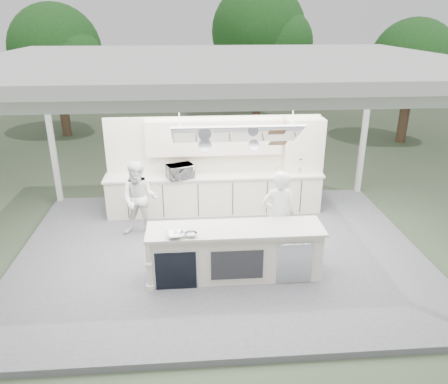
{
  "coord_description": "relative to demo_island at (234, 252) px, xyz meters",
  "views": [
    {
      "loc": [
        -0.53,
        -7.67,
        4.52
      ],
      "look_at": [
        0.1,
        0.4,
        1.22
      ],
      "focal_mm": 35.0,
      "sensor_mm": 36.0,
      "label": 1
    }
  ],
  "objects": [
    {
      "name": "head_chef",
      "position": [
        0.88,
        0.53,
        0.42
      ],
      "size": [
        0.68,
        0.46,
        1.8
      ],
      "primitive_type": "imported",
      "rotation": [
        0.0,
        0.0,
        3.19
      ],
      "color": "white",
      "rests_on": "stage_deck"
    },
    {
      "name": "toaster_oven",
      "position": [
        -0.97,
        2.61,
        0.63
      ],
      "size": [
        0.68,
        0.58,
        0.32
      ],
      "primitive_type": "imported",
      "rotation": [
        0.0,
        0.0,
        0.39
      ],
      "color": "silver",
      "rests_on": "back_counter"
    },
    {
      "name": "back_wall_unit",
      "position": [
        0.27,
        3.03,
        0.98
      ],
      "size": [
        5.05,
        0.48,
        2.25
      ],
      "color": "white",
      "rests_on": "stage_deck"
    },
    {
      "name": "sous_chef",
      "position": [
        -1.82,
        1.76,
        0.34
      ],
      "size": [
        0.87,
        0.72,
        1.64
      ],
      "primitive_type": "imported",
      "rotation": [
        0.0,
        0.0,
        -0.13
      ],
      "color": "white",
      "rests_on": "stage_deck"
    },
    {
      "name": "tree_cluster",
      "position": [
        -0.34,
        10.68,
        2.69
      ],
      "size": [
        19.55,
        9.4,
        5.85
      ],
      "color": "#4B3425",
      "rests_on": "ground"
    },
    {
      "name": "stage_deck",
      "position": [
        -0.18,
        0.91,
        -0.54
      ],
      "size": [
        8.0,
        6.0,
        0.12
      ],
      "primitive_type": "cube",
      "color": "slate",
      "rests_on": "ground"
    },
    {
      "name": "ground",
      "position": [
        -0.18,
        0.91,
        -0.6
      ],
      "size": [
        90.0,
        90.0,
        0.0
      ],
      "primitive_type": "plane",
      "color": "#404D35",
      "rests_on": "ground"
    },
    {
      "name": "demo_island",
      "position": [
        0.0,
        0.0,
        0.0
      ],
      "size": [
        3.1,
        0.79,
        0.95
      ],
      "color": "white",
      "rests_on": "stage_deck"
    },
    {
      "name": "back_counter",
      "position": [
        -0.18,
        2.81,
        0.0
      ],
      "size": [
        5.08,
        0.72,
        0.95
      ],
      "color": "white",
      "rests_on": "stage_deck"
    },
    {
      "name": "bowl_small",
      "position": [
        -0.75,
        -0.24,
        0.51
      ],
      "size": [
        0.26,
        0.26,
        0.07
      ],
      "primitive_type": "imported",
      "rotation": [
        0.0,
        0.0,
        -0.29
      ],
      "color": "#ACAFB3",
      "rests_on": "demo_island"
    },
    {
      "name": "bowl_large",
      "position": [
        -1.01,
        -0.24,
        0.51
      ],
      "size": [
        0.34,
        0.34,
        0.07
      ],
      "primitive_type": "imported",
      "rotation": [
        0.0,
        0.0,
        0.14
      ],
      "color": "silver",
      "rests_on": "demo_island"
    },
    {
      "name": "tent",
      "position": [
        -0.18,
        0.9,
        3.11
      ],
      "size": [
        8.2,
        6.2,
        3.86
      ],
      "color": "white",
      "rests_on": "ground"
    }
  ]
}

